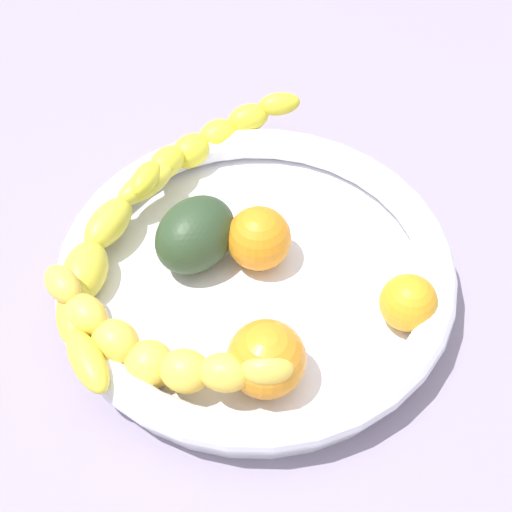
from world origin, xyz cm
name	(u,v)px	position (x,y,z in cm)	size (l,w,h in cm)	color
kitchen_counter	(256,299)	(0.00, 0.00, 1.50)	(120.00, 120.00, 3.00)	gray
fruit_bowl	(256,273)	(0.00, 0.00, 5.66)	(36.41, 36.41, 5.17)	white
banana_draped_left	(97,267)	(2.84, -13.94, 7.80)	(26.74, 8.61, 4.85)	yellow
banana_draped_right	(209,141)	(-14.54, -6.72, 8.15)	(16.97, 15.95, 4.87)	yellow
banana_arching_top	(153,349)	(10.93, -7.10, 8.36)	(10.52, 22.74, 6.06)	yellow
orange_front	(408,303)	(3.17, 13.65, 7.59)	(5.07, 5.07, 5.07)	orange
orange_mid_left	(258,238)	(-2.11, -0.06, 8.06)	(6.01, 6.01, 6.01)	orange
orange_mid_right	(266,359)	(10.76, 2.17, 8.32)	(6.52, 6.52, 6.52)	orange
avocado_dark	(195,235)	(-1.63, -5.81, 8.33)	(8.43, 6.57, 6.53)	#2B4127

